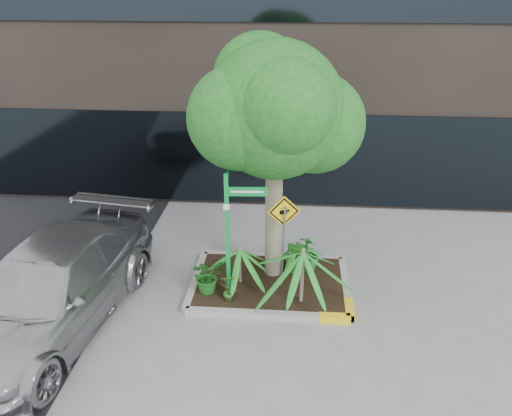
# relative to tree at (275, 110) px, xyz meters

# --- Properties ---
(ground) EXTENTS (80.00, 80.00, 0.00)m
(ground) POSITION_rel_tree_xyz_m (-0.24, -0.67, -3.73)
(ground) COLOR gray
(ground) RESTS_ON ground
(planter) EXTENTS (3.35, 2.36, 0.15)m
(planter) POSITION_rel_tree_xyz_m (-0.00, -0.39, -3.63)
(planter) COLOR #9E9E99
(planter) RESTS_ON ground
(tree) EXTENTS (3.41, 3.02, 5.11)m
(tree) POSITION_rel_tree_xyz_m (0.00, 0.00, 0.00)
(tree) COLOR gray
(tree) RESTS_ON ground
(palm_front) EXTENTS (1.33, 1.33, 1.48)m
(palm_front) POSITION_rel_tree_xyz_m (0.62, -1.04, -2.48)
(palm_front) COLOR gray
(palm_front) RESTS_ON ground
(palm_left) EXTENTS (0.94, 0.94, 1.05)m
(palm_left) POSITION_rel_tree_xyz_m (-0.66, -0.45, -2.80)
(palm_left) COLOR gray
(palm_left) RESTS_ON ground
(palm_back) EXTENTS (0.75, 0.75, 0.83)m
(palm_back) POSITION_rel_tree_xyz_m (0.53, 0.17, -2.96)
(palm_back) COLOR gray
(palm_back) RESTS_ON ground
(parked_car) EXTENTS (3.03, 5.76, 1.59)m
(parked_car) POSITION_rel_tree_xyz_m (-4.04, -1.96, -2.94)
(parked_car) COLOR #A9A8AD
(parked_car) RESTS_ON ground
(shrub_a) EXTENTS (0.93, 0.93, 0.73)m
(shrub_a) POSITION_rel_tree_xyz_m (-1.29, -0.84, -3.22)
(shrub_a) COLOR #1C631C
(shrub_a) RESTS_ON planter
(shrub_b) EXTENTS (0.66, 0.66, 0.84)m
(shrub_b) POSITION_rel_tree_xyz_m (0.76, 0.10, -3.16)
(shrub_b) COLOR #22712A
(shrub_b) RESTS_ON planter
(shrub_c) EXTENTS (0.41, 0.41, 0.64)m
(shrub_c) POSITION_rel_tree_xyz_m (-0.81, -1.14, -3.26)
(shrub_c) COLOR #336D21
(shrub_c) RESTS_ON planter
(shrub_d) EXTENTS (0.63, 0.63, 0.82)m
(shrub_d) POSITION_rel_tree_xyz_m (0.47, 0.01, -3.18)
(shrub_d) COLOR #266C1F
(shrub_d) RESTS_ON planter
(street_sign_post) EXTENTS (0.83, 0.82, 2.79)m
(street_sign_post) POSITION_rel_tree_xyz_m (-0.79, -0.91, -2.01)
(street_sign_post) COLOR #0D983B
(street_sign_post) RESTS_ON ground
(cattle_sign) EXTENTS (0.64, 0.28, 2.10)m
(cattle_sign) POSITION_rel_tree_xyz_m (0.23, -0.66, -2.16)
(cattle_sign) COLOR slate
(cattle_sign) RESTS_ON ground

